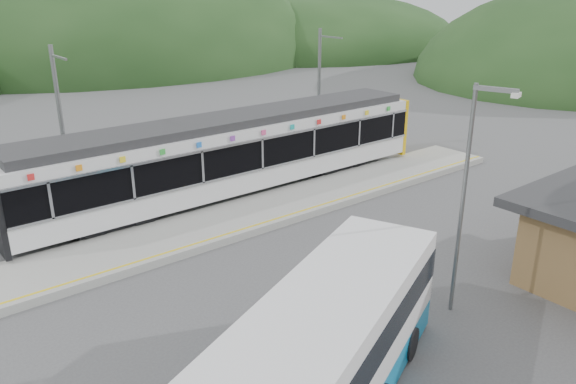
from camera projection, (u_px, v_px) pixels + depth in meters
ground at (329, 235)px, 21.93m from camera, size 120.00×120.00×0.00m
hills at (348, 171)px, 29.43m from camera, size 146.00×149.00×26.00m
platform at (278, 207)px, 24.29m from camera, size 26.00×3.20×0.30m
yellow_line at (297, 212)px, 23.29m from camera, size 26.00×0.10×0.01m
train at (234, 152)px, 25.37m from camera, size 20.44×3.01×3.74m
catenary_mast_west at (63, 129)px, 22.83m from camera, size 0.18×1.80×7.00m
catenary_mast_east at (319, 91)px, 31.03m from camera, size 0.18×1.80×7.00m
bus at (307, 383)px, 11.61m from camera, size 10.92×6.61×2.95m
lamp_post at (469, 184)px, 15.40m from camera, size 0.44×1.21×6.78m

